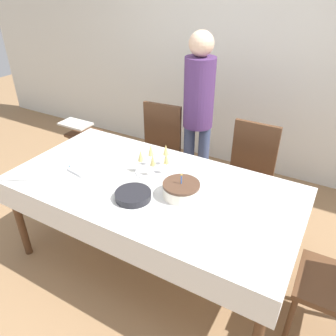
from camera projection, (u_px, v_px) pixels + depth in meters
ground_plane at (154, 259)px, 2.73m from camera, size 12.00×12.00×0.00m
wall_back at (246, 51)px, 3.47m from camera, size 8.00×0.05×2.70m
dining_table at (152, 195)px, 2.40m from camera, size 2.09×1.07×0.75m
dining_chair_far_left at (158, 149)px, 3.30m from camera, size 0.46×0.46×0.97m
dining_chair_far_right at (248, 173)px, 2.90m from camera, size 0.42×0.42×0.97m
birthday_cake at (181, 190)px, 2.20m from camera, size 0.25×0.25×0.17m
champagne_tray at (156, 162)px, 2.47m from camera, size 0.33×0.33×0.18m
plate_stack_main at (133, 195)px, 2.19m from camera, size 0.24×0.24×0.05m
cake_knife at (171, 214)px, 2.05m from camera, size 0.30×0.09×0.00m
fork_pile at (77, 171)px, 2.48m from camera, size 0.18×0.09×0.02m
napkin_pile at (83, 164)px, 2.58m from camera, size 0.15×0.15×0.01m
person_standing at (198, 106)px, 3.03m from camera, size 0.28×0.28×1.66m
high_chair at (83, 140)px, 3.59m from camera, size 0.33×0.35×0.71m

